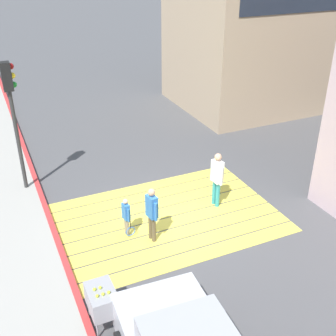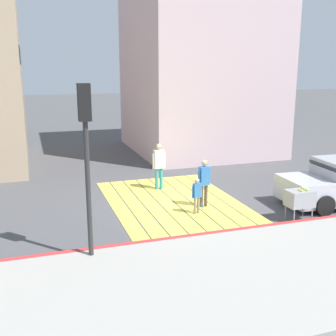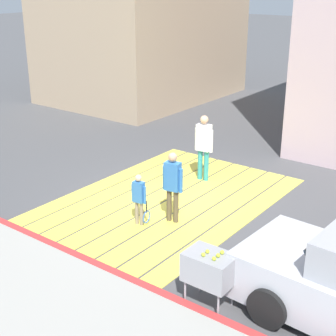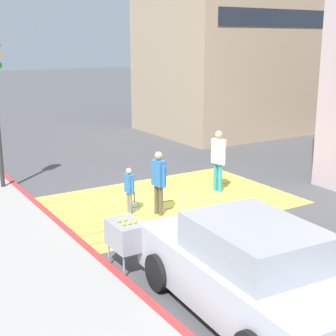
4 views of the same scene
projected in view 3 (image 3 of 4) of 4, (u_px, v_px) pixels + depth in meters
The scene contains 7 objects.
ground_plane at pixel (167, 200), 12.23m from camera, with size 120.00×120.00×0.00m, color #4C4C4F.
crosswalk_stripes at pixel (167, 200), 12.23m from camera, with size 6.40×4.35×0.01m.
curb_painted at pixel (67, 252), 9.78m from camera, with size 0.16×40.00×0.13m, color #BC3333.
tennis_ball_cart at pixel (210, 268), 8.10m from camera, with size 0.56×0.80×1.02m.
pedestrian_adult_lead at pixel (204, 143), 13.09m from camera, with size 0.26×0.52×1.78m.
pedestrian_adult_trailing at pixel (173, 182), 10.83m from camera, with size 0.26×0.47×1.62m.
pedestrian_child_with_racket at pixel (139, 198), 10.79m from camera, with size 0.28×0.37×1.18m.
Camera 3 is at (-8.88, -6.73, 5.09)m, focal length 53.66 mm.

